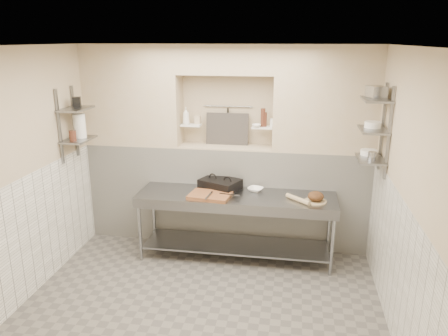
% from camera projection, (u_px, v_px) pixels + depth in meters
% --- Properties ---
extents(floor, '(4.00, 3.90, 0.10)m').
position_uv_depth(floor, '(201.00, 310.00, 4.88)').
color(floor, '#615C56').
rests_on(floor, ground).
extents(ceiling, '(4.00, 3.90, 0.10)m').
position_uv_depth(ceiling, '(196.00, 40.00, 4.05)').
color(ceiling, silver).
rests_on(ceiling, ground).
extents(wall_left, '(0.10, 3.90, 2.80)m').
position_uv_depth(wall_left, '(17.00, 178.00, 4.79)').
color(wall_left, tan).
rests_on(wall_left, ground).
extents(wall_right, '(0.10, 3.90, 2.80)m').
position_uv_depth(wall_right, '(409.00, 199.00, 4.15)').
color(wall_right, tan).
rests_on(wall_right, ground).
extents(wall_back, '(4.00, 0.10, 2.80)m').
position_uv_depth(wall_back, '(229.00, 143.00, 6.36)').
color(wall_back, tan).
rests_on(wall_back, ground).
extents(wall_front, '(4.00, 0.10, 2.80)m').
position_uv_depth(wall_front, '(125.00, 297.00, 2.58)').
color(wall_front, tan).
rests_on(wall_front, ground).
extents(backwall_lower, '(4.00, 0.40, 1.40)m').
position_uv_depth(backwall_lower, '(226.00, 194.00, 6.32)').
color(backwall_lower, white).
rests_on(backwall_lower, floor).
extents(alcove_sill, '(1.30, 0.40, 0.02)m').
position_uv_depth(alcove_sill, '(226.00, 147.00, 6.12)').
color(alcove_sill, tan).
rests_on(alcove_sill, backwall_lower).
extents(backwall_pillar_left, '(1.35, 0.40, 1.40)m').
position_uv_depth(backwall_pillar_left, '(133.00, 95.00, 6.13)').
color(backwall_pillar_left, tan).
rests_on(backwall_pillar_left, backwall_lower).
extents(backwall_pillar_right, '(1.35, 0.40, 1.40)m').
position_uv_depth(backwall_pillar_right, '(326.00, 99.00, 5.72)').
color(backwall_pillar_right, tan).
rests_on(backwall_pillar_right, backwall_lower).
extents(backwall_header, '(1.30, 0.40, 0.40)m').
position_uv_depth(backwall_header, '(226.00, 59.00, 5.78)').
color(backwall_header, tan).
rests_on(backwall_header, backwall_lower).
extents(wainscot_left, '(0.02, 3.90, 1.40)m').
position_uv_depth(wainscot_left, '(30.00, 236.00, 4.98)').
color(wainscot_left, white).
rests_on(wainscot_left, floor).
extents(wainscot_right, '(0.02, 3.90, 1.40)m').
position_uv_depth(wainscot_right, '(395.00, 264.00, 4.36)').
color(wainscot_right, white).
rests_on(wainscot_right, floor).
extents(alcove_shelf_left, '(0.28, 0.16, 0.02)m').
position_uv_depth(alcove_shelf_left, '(191.00, 125.00, 6.12)').
color(alcove_shelf_left, white).
rests_on(alcove_shelf_left, backwall_lower).
extents(alcove_shelf_right, '(0.28, 0.16, 0.02)m').
position_uv_depth(alcove_shelf_right, '(262.00, 127.00, 5.96)').
color(alcove_shelf_right, white).
rests_on(alcove_shelf_right, backwall_lower).
extents(utensil_rail, '(0.70, 0.02, 0.02)m').
position_uv_depth(utensil_rail, '(228.00, 106.00, 6.13)').
color(utensil_rail, gray).
rests_on(utensil_rail, wall_back).
extents(hanging_steel, '(0.02, 0.02, 0.30)m').
position_uv_depth(hanging_steel, '(228.00, 119.00, 6.16)').
color(hanging_steel, black).
rests_on(hanging_steel, utensil_rail).
extents(splash_panel, '(0.60, 0.08, 0.45)m').
position_uv_depth(splash_panel, '(227.00, 129.00, 6.15)').
color(splash_panel, '#383330').
rests_on(splash_panel, alcove_sill).
extents(shelf_rail_left_a, '(0.03, 0.03, 0.95)m').
position_uv_depth(shelf_rail_left_a, '(75.00, 121.00, 5.85)').
color(shelf_rail_left_a, slate).
rests_on(shelf_rail_left_a, wall_left).
extents(shelf_rail_left_b, '(0.03, 0.03, 0.95)m').
position_uv_depth(shelf_rail_left_b, '(59.00, 127.00, 5.47)').
color(shelf_rail_left_b, slate).
rests_on(shelf_rail_left_b, wall_left).
extents(wall_shelf_left_lower, '(0.30, 0.50, 0.02)m').
position_uv_depth(wall_shelf_left_lower, '(79.00, 139.00, 5.69)').
color(wall_shelf_left_lower, slate).
rests_on(wall_shelf_left_lower, wall_left).
extents(wall_shelf_left_upper, '(0.30, 0.50, 0.03)m').
position_uv_depth(wall_shelf_left_upper, '(76.00, 109.00, 5.58)').
color(wall_shelf_left_upper, slate).
rests_on(wall_shelf_left_upper, wall_left).
extents(shelf_rail_right_a, '(0.03, 0.03, 1.05)m').
position_uv_depth(shelf_rail_right_a, '(382.00, 127.00, 5.21)').
color(shelf_rail_right_a, slate).
rests_on(shelf_rail_right_a, wall_right).
extents(shelf_rail_right_b, '(0.03, 0.03, 1.05)m').
position_uv_depth(shelf_rail_right_b, '(389.00, 134.00, 4.83)').
color(shelf_rail_right_b, slate).
rests_on(shelf_rail_right_b, wall_right).
extents(wall_shelf_right_lower, '(0.30, 0.50, 0.02)m').
position_uv_depth(wall_shelf_right_lower, '(370.00, 159.00, 5.14)').
color(wall_shelf_right_lower, slate).
rests_on(wall_shelf_right_lower, wall_right).
extents(wall_shelf_right_mid, '(0.30, 0.50, 0.02)m').
position_uv_depth(wall_shelf_right_mid, '(373.00, 130.00, 5.04)').
color(wall_shelf_right_mid, slate).
rests_on(wall_shelf_right_mid, wall_right).
extents(wall_shelf_right_upper, '(0.30, 0.50, 0.03)m').
position_uv_depth(wall_shelf_right_upper, '(376.00, 100.00, 4.94)').
color(wall_shelf_right_upper, slate).
rests_on(wall_shelf_right_upper, wall_right).
extents(prep_table, '(2.60, 0.70, 0.90)m').
position_uv_depth(prep_table, '(236.00, 214.00, 5.77)').
color(prep_table, gray).
rests_on(prep_table, floor).
extents(panini_press, '(0.61, 0.54, 0.14)m').
position_uv_depth(panini_press, '(220.00, 184.00, 5.91)').
color(panini_press, black).
rests_on(panini_press, prep_table).
extents(cutting_board, '(0.56, 0.43, 0.05)m').
position_uv_depth(cutting_board, '(210.00, 196.00, 5.61)').
color(cutting_board, brown).
rests_on(cutting_board, prep_table).
extents(knife_blade, '(0.28, 0.08, 0.01)m').
position_uv_depth(knife_blade, '(229.00, 195.00, 5.58)').
color(knife_blade, gray).
rests_on(knife_blade, cutting_board).
extents(tongs, '(0.05, 0.26, 0.02)m').
position_uv_depth(tongs, '(209.00, 195.00, 5.53)').
color(tongs, gray).
rests_on(tongs, cutting_board).
extents(mixing_bowl, '(0.26, 0.26, 0.05)m').
position_uv_depth(mixing_bowl, '(255.00, 189.00, 5.85)').
color(mixing_bowl, white).
rests_on(mixing_bowl, prep_table).
extents(rolling_pin, '(0.32, 0.31, 0.06)m').
position_uv_depth(rolling_pin, '(298.00, 199.00, 5.47)').
color(rolling_pin, tan).
rests_on(rolling_pin, prep_table).
extents(bread_board, '(0.28, 0.28, 0.02)m').
position_uv_depth(bread_board, '(315.00, 201.00, 5.46)').
color(bread_board, tan).
rests_on(bread_board, prep_table).
extents(bread_loaf, '(0.20, 0.20, 0.12)m').
position_uv_depth(bread_loaf, '(316.00, 196.00, 5.44)').
color(bread_loaf, '#4C2D19').
rests_on(bread_loaf, bread_board).
extents(bottle_soap, '(0.11, 0.11, 0.24)m').
position_uv_depth(bottle_soap, '(186.00, 116.00, 6.06)').
color(bottle_soap, white).
rests_on(bottle_soap, alcove_shelf_left).
extents(jar_alcove, '(0.07, 0.07, 0.11)m').
position_uv_depth(jar_alcove, '(198.00, 120.00, 6.12)').
color(jar_alcove, tan).
rests_on(jar_alcove, alcove_shelf_left).
extents(bowl_alcove, '(0.16, 0.16, 0.04)m').
position_uv_depth(bowl_alcove, '(256.00, 126.00, 5.91)').
color(bowl_alcove, white).
rests_on(bowl_alcove, alcove_shelf_right).
extents(condiment_a, '(0.05, 0.05, 0.20)m').
position_uv_depth(condiment_a, '(265.00, 119.00, 5.92)').
color(condiment_a, '#462217').
rests_on(condiment_a, alcove_shelf_right).
extents(condiment_b, '(0.06, 0.06, 0.25)m').
position_uv_depth(condiment_b, '(263.00, 117.00, 5.91)').
color(condiment_b, '#462217').
rests_on(condiment_b, alcove_shelf_right).
extents(condiment_c, '(0.06, 0.06, 0.11)m').
position_uv_depth(condiment_c, '(272.00, 123.00, 5.93)').
color(condiment_c, white).
rests_on(condiment_c, alcove_shelf_right).
extents(jug_left, '(0.16, 0.16, 0.31)m').
position_uv_depth(jug_left, '(80.00, 126.00, 5.70)').
color(jug_left, white).
rests_on(jug_left, wall_shelf_left_lower).
extents(jar_left, '(0.09, 0.09, 0.13)m').
position_uv_depth(jar_left, '(73.00, 136.00, 5.54)').
color(jar_left, '#462217').
rests_on(jar_left, wall_shelf_left_lower).
extents(box_left_upper, '(0.12, 0.12, 0.13)m').
position_uv_depth(box_left_upper, '(77.00, 102.00, 5.60)').
color(box_left_upper, black).
rests_on(box_left_upper, wall_shelf_left_upper).
extents(bowl_right, '(0.20, 0.20, 0.06)m').
position_uv_depth(bowl_right, '(369.00, 152.00, 5.28)').
color(bowl_right, white).
rests_on(bowl_right, wall_shelf_right_lower).
extents(canister_right, '(0.10, 0.10, 0.10)m').
position_uv_depth(canister_right, '(372.00, 156.00, 5.05)').
color(canister_right, gray).
rests_on(canister_right, wall_shelf_right_lower).
extents(bowl_right_mid, '(0.19, 0.19, 0.07)m').
position_uv_depth(bowl_right_mid, '(373.00, 125.00, 5.10)').
color(bowl_right_mid, white).
rests_on(bowl_right_mid, wall_shelf_right_mid).
extents(basket_right, '(0.23, 0.26, 0.14)m').
position_uv_depth(basket_right, '(376.00, 92.00, 4.97)').
color(basket_right, gray).
rests_on(basket_right, wall_shelf_right_upper).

